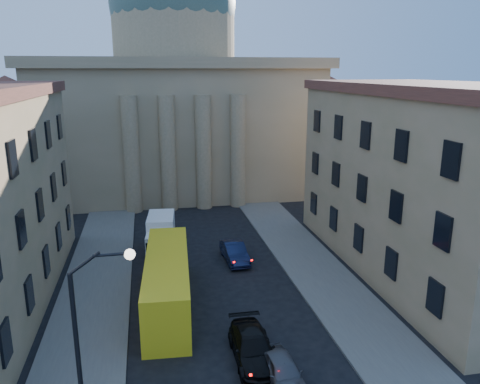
{
  "coord_description": "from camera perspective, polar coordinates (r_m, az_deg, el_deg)",
  "views": [
    {
      "loc": [
        -4.35,
        -9.64,
        15.6
      ],
      "look_at": [
        1.21,
        17.86,
        8.28
      ],
      "focal_mm": 35.0,
      "sensor_mm": 36.0,
      "label": 1
    }
  ],
  "objects": [
    {
      "name": "building_right",
      "position": [
        39.03,
        22.06,
        1.45
      ],
      "size": [
        11.6,
        26.6,
        14.7
      ],
      "color": "tan",
      "rests_on": "ground"
    },
    {
      "name": "car_right_far",
      "position": [
        25.62,
        5.26,
        -20.93
      ],
      "size": [
        1.94,
        4.36,
        1.46
      ],
      "primitive_type": "imported",
      "rotation": [
        0.0,
        0.0,
        0.05
      ],
      "color": "#4C4C51",
      "rests_on": "ground"
    },
    {
      "name": "sidewalk_right",
      "position": [
        34.2,
        12.31,
        -12.74
      ],
      "size": [
        5.0,
        60.0,
        0.15
      ],
      "primitive_type": "cube",
      "color": "#56554F",
      "rests_on": "ground"
    },
    {
      "name": "street_lamp",
      "position": [
        20.6,
        -17.85,
        -16.2
      ],
      "size": [
        2.62,
        0.44,
        8.83
      ],
      "color": "black",
      "rests_on": "ground"
    },
    {
      "name": "car_right_distant",
      "position": [
        39.59,
        -0.66,
        -7.36
      ],
      "size": [
        1.91,
        4.85,
        1.57
      ],
      "primitive_type": "imported",
      "rotation": [
        0.0,
        0.0,
        0.05
      ],
      "color": "black",
      "rests_on": "ground"
    },
    {
      "name": "city_bus",
      "position": [
        32.5,
        -8.84,
        -10.55
      ],
      "size": [
        3.63,
        12.51,
        3.48
      ],
      "rotation": [
        0.0,
        0.0,
        -0.06
      ],
      "color": "yellow",
      "rests_on": "ground"
    },
    {
      "name": "sidewalk_left",
      "position": [
        31.97,
        -18.03,
        -15.22
      ],
      "size": [
        5.0,
        60.0,
        0.15
      ],
      "primitive_type": "cube",
      "color": "#56554F",
      "rests_on": "ground"
    },
    {
      "name": "box_truck",
      "position": [
        41.89,
        -9.63,
        -5.29
      ],
      "size": [
        2.78,
        5.88,
        3.13
      ],
      "rotation": [
        0.0,
        0.0,
        -0.1
      ],
      "color": "white",
      "rests_on": "ground"
    },
    {
      "name": "car_right_mid",
      "position": [
        27.16,
        1.59,
        -18.45
      ],
      "size": [
        2.26,
        5.43,
        1.57
      ],
      "primitive_type": "imported",
      "rotation": [
        0.0,
        0.0,
        -0.01
      ],
      "color": "black",
      "rests_on": "ground"
    },
    {
      "name": "church",
      "position": [
        65.36,
        -7.75,
        11.23
      ],
      "size": [
        68.02,
        28.76,
        36.6
      ],
      "color": "#887653",
      "rests_on": "ground"
    }
  ]
}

